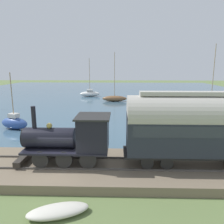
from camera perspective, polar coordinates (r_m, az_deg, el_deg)
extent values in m
plane|color=#607542|center=(14.40, -13.59, -16.16)|extent=(200.00, 200.00, 0.00)
cube|color=#426075|center=(56.54, -1.97, 4.90)|extent=(80.00, 80.00, 0.01)
cube|color=#756651|center=(14.91, -12.89, -13.92)|extent=(5.48, 56.00, 0.56)
cube|color=#4C4742|center=(14.01, -13.86, -14.18)|extent=(0.07, 54.88, 0.12)
cube|color=#4C4742|center=(15.54, -12.14, -11.44)|extent=(0.07, 54.88, 0.12)
cylinder|color=black|center=(13.42, -6.33, -12.42)|extent=(0.12, 1.02, 1.02)
cylinder|color=black|center=(15.00, -5.40, -9.74)|extent=(0.12, 1.02, 1.02)
cylinder|color=black|center=(13.69, -12.45, -12.14)|extent=(0.12, 1.02, 1.02)
cylinder|color=black|center=(15.24, -10.86, -9.55)|extent=(0.12, 1.02, 1.02)
cylinder|color=black|center=(14.10, -18.26, -11.74)|extent=(0.12, 1.02, 1.02)
cylinder|color=black|center=(15.62, -16.10, -9.29)|extent=(0.12, 1.02, 1.02)
cube|color=black|center=(14.31, -11.68, -9.23)|extent=(2.23, 5.24, 0.12)
cylinder|color=black|center=(14.36, -15.89, -6.44)|extent=(1.27, 3.14, 1.27)
cylinder|color=black|center=(14.92, -21.84, -6.16)|extent=(1.20, 0.08, 1.20)
cylinder|color=black|center=(14.33, -19.78, -1.26)|extent=(0.28, 0.28, 1.37)
sphere|color=tan|center=(14.14, -16.06, -3.46)|extent=(0.36, 0.36, 0.36)
cube|color=black|center=(13.68, -4.87, -5.39)|extent=(2.13, 1.83, 1.97)
cube|color=#282828|center=(13.41, -4.94, -1.16)|extent=(2.33, 2.07, 0.10)
cube|color=#2D2823|center=(15.48, -22.16, -11.20)|extent=(2.03, 0.44, 0.32)
cylinder|color=black|center=(16.52, 27.26, -9.46)|extent=(0.12, 0.76, 0.76)
cylinder|color=black|center=(13.66, 14.12, -12.87)|extent=(0.12, 0.76, 0.76)
cylinder|color=black|center=(15.22, 12.73, -10.19)|extent=(0.12, 0.76, 0.76)
cylinder|color=black|center=(13.46, 9.18, -13.03)|extent=(0.12, 0.76, 0.76)
cylinder|color=black|center=(15.04, 8.33, -10.28)|extent=(0.12, 0.76, 0.76)
cube|color=black|center=(14.88, 21.44, -9.98)|extent=(1.99, 9.25, 0.16)
cube|color=#232833|center=(14.47, 21.81, -5.28)|extent=(2.21, 8.88, 2.38)
cube|color=#2D333D|center=(14.36, 21.94, -3.69)|extent=(2.24, 8.33, 0.67)
cylinder|color=#B2ADA3|center=(14.19, 22.18, -0.67)|extent=(2.32, 8.88, 2.32)
cube|color=#B2ADA3|center=(13.99, 22.58, 4.46)|extent=(0.77, 7.40, 0.24)
ellipsoid|color=white|center=(50.56, -5.80, 4.72)|extent=(2.20, 4.74, 1.18)
cylinder|color=#9E8460|center=(50.23, -5.90, 9.62)|extent=(0.10, 0.10, 7.46)
cube|color=silver|center=(50.47, -5.82, 5.64)|extent=(1.15, 1.48, 0.45)
ellipsoid|color=#236B42|center=(33.04, 24.22, 0.13)|extent=(2.93, 4.32, 1.24)
cylinder|color=#9E8460|center=(32.52, 24.93, 8.47)|extent=(0.10, 0.10, 8.39)
cube|color=silver|center=(32.90, 24.34, 1.57)|extent=(1.35, 1.47, 0.45)
ellipsoid|color=#335199|center=(26.06, -24.13, -2.70)|extent=(2.21, 3.51, 1.27)
cylinder|color=#9E8460|center=(25.53, -24.70, 3.95)|extent=(0.10, 0.10, 4.83)
cube|color=silver|center=(25.87, -24.29, -0.85)|extent=(1.03, 1.17, 0.45)
ellipsoid|color=brown|center=(43.11, 0.65, 3.54)|extent=(1.55, 4.80, 1.11)
cylinder|color=#9E8460|center=(42.70, 0.67, 9.82)|extent=(0.10, 0.10, 8.34)
ellipsoid|color=#B7B2A3|center=(19.10, -9.29, -8.09)|extent=(2.53, 2.61, 0.46)
ellipsoid|color=#B7B2A3|center=(24.00, -4.32, -4.05)|extent=(1.14, 2.43, 0.30)
ellipsoid|color=beige|center=(11.18, -13.92, -23.79)|extent=(1.88, 3.00, 0.44)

